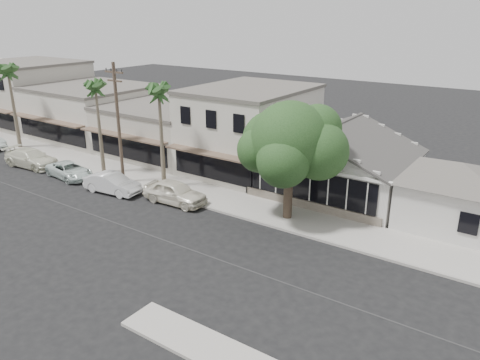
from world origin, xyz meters
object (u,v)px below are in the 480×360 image
Objects in this scene: shade_tree at (291,143)px; car_0 at (175,192)px; car_3 at (31,158)px; utility_pole at (118,121)px; car_2 at (69,170)px; car_1 at (112,183)px.

car_0 is at bearing -163.37° from shade_tree.
car_0 reaches higher than car_3.
utility_pole is at bearing -173.36° from shade_tree.
car_3 is at bearing 96.94° from car_2.
car_3 reaches higher than car_2.
car_2 is at bearing -94.83° from car_3.
car_3 is at bearing 90.51° from car_0.
car_3 is at bearing -172.14° from shade_tree.
car_2 is (-10.29, -0.84, -0.17)m from car_0.
car_1 is at bearing -164.98° from shade_tree.
car_3 is (-9.42, -1.59, -4.04)m from utility_pole.
utility_pole is at bearing -64.77° from car_2.
car_0 is 10.33m from car_2.
shade_tree is at bearing 6.64° from utility_pole.
car_0 reaches higher than car_2.
utility_pole reaches higher than car_1.
utility_pole is 7.14m from car_0.
car_2 is 18.58m from shade_tree.
car_3 is (-15.29, -0.90, -0.04)m from car_0.
car_2 is 0.59× the size of shade_tree.
shade_tree is (7.52, 2.24, 4.13)m from car_0.
car_1 is 0.58× the size of shade_tree.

